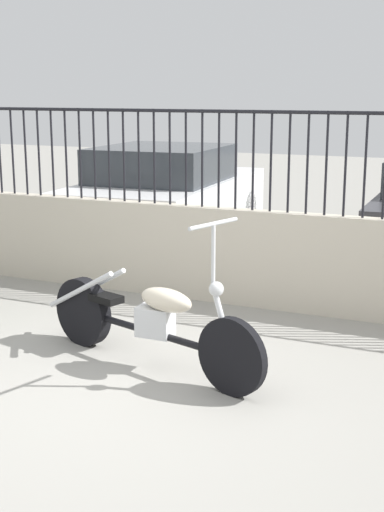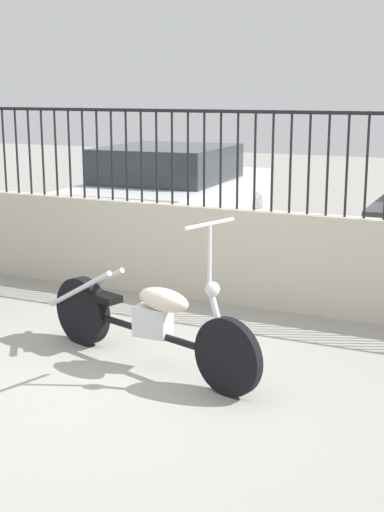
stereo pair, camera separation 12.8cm
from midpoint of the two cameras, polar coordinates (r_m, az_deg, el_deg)
ground_plane at (r=5.48m, az=-7.40°, el=-10.32°), size 40.00×40.00×0.00m
low_wall at (r=7.41m, az=2.26°, el=0.03°), size 8.82×0.18×0.99m
fence_railing at (r=7.24m, az=2.35°, el=8.82°), size 8.82×0.04×0.99m
motorcycle_black at (r=5.76m, az=-4.72°, el=-5.04°), size 2.23×0.87×1.27m
car_white at (r=10.36m, az=-2.41°, el=4.96°), size 2.06×4.02×1.41m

